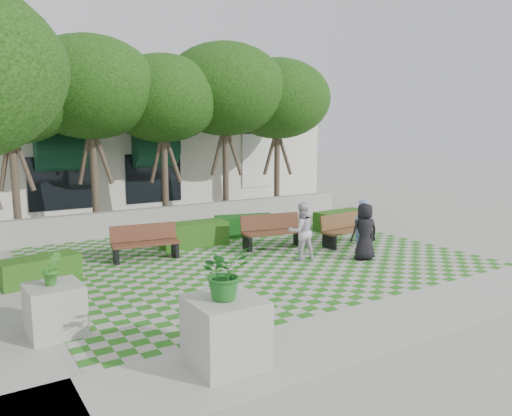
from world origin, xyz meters
TOP-DOWN VIEW (x-y plane):
  - ground at (0.00, 0.00)m, footprint 90.00×90.00m
  - lawn at (0.00, 1.00)m, footprint 12.00×12.00m
  - sidewalk_south at (0.00, -4.70)m, footprint 16.00×2.00m
  - retaining_wall at (0.00, 6.20)m, footprint 15.00×0.36m
  - bench_east at (3.60, 0.77)m, footprint 2.02×0.80m
  - bench_mid at (1.30, 1.76)m, footprint 2.14×1.03m
  - bench_west at (-2.72, 2.53)m, footprint 2.03×0.91m
  - hedge_east at (5.09, 2.72)m, footprint 2.10×0.90m
  - hedge_midright at (1.47, 3.77)m, footprint 2.23×1.36m
  - hedge_midleft at (-0.77, 3.36)m, footprint 2.24×0.96m
  - hedge_west at (-5.76, 1.74)m, footprint 2.00×1.08m
  - planter_front at (-3.93, -4.58)m, footprint 1.14×1.14m
  - planter_back at (-6.04, -1.80)m, footprint 1.01×1.01m
  - person_blue at (3.14, -0.36)m, footprint 0.70×0.54m
  - person_dark at (2.70, -0.96)m, footprint 0.94×0.74m
  - person_white at (1.16, 0.05)m, footprint 0.94×0.80m
  - tree_row at (-1.86, 5.95)m, footprint 17.70×13.40m
  - building at (0.93, 14.08)m, footprint 18.00×8.92m

SIDE VIEW (x-z plane):
  - ground at x=0.00m, z-range 0.00..0.00m
  - sidewalk_south at x=0.00m, z-range 0.00..0.01m
  - lawn at x=0.00m, z-range 0.01..0.01m
  - hedge_west at x=-5.76m, z-range 0.00..0.66m
  - hedge_east at x=5.09m, z-range 0.00..0.73m
  - hedge_midright at x=1.47m, z-range 0.00..0.73m
  - hedge_midleft at x=-0.77m, z-range 0.00..0.77m
  - retaining_wall at x=0.00m, z-range 0.00..0.90m
  - bench_west at x=-2.72m, z-range -0.02..1.01m
  - bench_east at x=3.60m, z-range -0.02..1.02m
  - bench_mid at x=1.30m, z-range -0.02..1.06m
  - planter_back at x=-6.04m, z-range -0.27..1.34m
  - planter_front at x=-3.93m, z-range -0.19..1.82m
  - person_blue at x=3.14m, z-range 0.00..1.69m
  - person_dark at x=2.70m, z-range 0.00..1.69m
  - person_white at x=1.16m, z-range 0.00..1.70m
  - building at x=0.93m, z-range -0.06..5.09m
  - tree_row at x=-1.86m, z-range 1.47..8.88m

